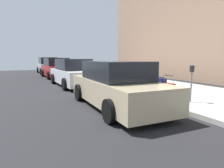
# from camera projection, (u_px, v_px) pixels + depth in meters

# --- Properties ---
(ground_plane) EXTENTS (40.00, 40.00, 0.00)m
(ground_plane) POSITION_uv_depth(u_px,v_px,m) (112.00, 90.00, 10.19)
(ground_plane) COLOR black
(sidewalk_curb) EXTENTS (18.00, 5.00, 0.14)m
(sidewalk_curb) POSITION_uv_depth(u_px,v_px,m) (150.00, 86.00, 11.26)
(sidewalk_curb) COLOR #9E9B93
(sidewalk_curb) RESTS_ON ground_plane
(suitcase_red_0) EXTENTS (0.51, 0.30, 0.88)m
(suitcase_red_0) POSITION_uv_depth(u_px,v_px,m) (168.00, 91.00, 7.42)
(suitcase_red_0) COLOR red
(suitcase_red_0) RESTS_ON sidewalk_curb
(suitcase_navy_1) EXTENTS (0.35, 0.26, 0.77)m
(suitcase_navy_1) POSITION_uv_depth(u_px,v_px,m) (161.00, 87.00, 7.85)
(suitcase_navy_1) COLOR navy
(suitcase_navy_1) RESTS_ON sidewalk_curb
(suitcase_teal_2) EXTENTS (0.41, 0.26, 0.86)m
(suitcase_teal_2) POSITION_uv_depth(u_px,v_px,m) (154.00, 88.00, 8.21)
(suitcase_teal_2) COLOR #0F606B
(suitcase_teal_2) RESTS_ON sidewalk_curb
(suitcase_olive_3) EXTENTS (0.45, 0.23, 0.96)m
(suitcase_olive_3) POSITION_uv_depth(u_px,v_px,m) (148.00, 84.00, 8.63)
(suitcase_olive_3) COLOR #59601E
(suitcase_olive_3) RESTS_ON sidewalk_curb
(suitcase_black_4) EXTENTS (0.36, 0.22, 0.87)m
(suitcase_black_4) POSITION_uv_depth(u_px,v_px,m) (140.00, 84.00, 8.98)
(suitcase_black_4) COLOR black
(suitcase_black_4) RESTS_ON sidewalk_curb
(suitcase_maroon_5) EXTENTS (0.42, 0.20, 1.09)m
(suitcase_maroon_5) POSITION_uv_depth(u_px,v_px,m) (135.00, 82.00, 9.37)
(suitcase_maroon_5) COLOR maroon
(suitcase_maroon_5) RESTS_ON sidewalk_curb
(suitcase_silver_6) EXTENTS (0.37, 0.25, 0.76)m
(suitcase_silver_6) POSITION_uv_depth(u_px,v_px,m) (131.00, 83.00, 9.78)
(suitcase_silver_6) COLOR #9EA0A8
(suitcase_silver_6) RESTS_ON sidewalk_curb
(suitcase_red_7) EXTENTS (0.50, 0.22, 1.01)m
(suitcase_red_7) POSITION_uv_depth(u_px,v_px,m) (127.00, 80.00, 10.23)
(suitcase_red_7) COLOR red
(suitcase_red_7) RESTS_ON sidewalk_curb
(suitcase_navy_8) EXTENTS (0.45, 0.22, 0.87)m
(suitcase_navy_8) POSITION_uv_depth(u_px,v_px,m) (121.00, 80.00, 10.64)
(suitcase_navy_8) COLOR navy
(suitcase_navy_8) RESTS_ON sidewalk_curb
(suitcase_teal_9) EXTENTS (0.39, 0.21, 0.93)m
(suitcase_teal_9) POSITION_uv_depth(u_px,v_px,m) (117.00, 79.00, 11.07)
(suitcase_teal_9) COLOR #0F606B
(suitcase_teal_9) RESTS_ON sidewalk_curb
(suitcase_olive_10) EXTENTS (0.45, 0.25, 0.71)m
(suitcase_olive_10) POSITION_uv_depth(u_px,v_px,m) (113.00, 78.00, 11.47)
(suitcase_olive_10) COLOR #59601E
(suitcase_olive_10) RESTS_ON sidewalk_curb
(suitcase_black_11) EXTENTS (0.36, 0.22, 0.78)m
(suitcase_black_11) POSITION_uv_depth(u_px,v_px,m) (110.00, 77.00, 11.86)
(suitcase_black_11) COLOR black
(suitcase_black_11) RESTS_ON sidewalk_curb
(fire_hydrant) EXTENTS (0.39, 0.21, 0.84)m
(fire_hydrant) POSITION_uv_depth(u_px,v_px,m) (105.00, 75.00, 12.69)
(fire_hydrant) COLOR #D89E0C
(fire_hydrant) RESTS_ON sidewalk_curb
(bollard_post) EXTENTS (0.15, 0.15, 0.92)m
(bollard_post) POSITION_uv_depth(u_px,v_px,m) (98.00, 74.00, 13.30)
(bollard_post) COLOR brown
(bollard_post) RESTS_ON sidewalk_curb
(parking_meter) EXTENTS (0.12, 0.09, 1.27)m
(parking_meter) POSITION_uv_depth(u_px,v_px,m) (192.00, 78.00, 6.67)
(parking_meter) COLOR slate
(parking_meter) RESTS_ON sidewalk_curb
(parked_car_beige_0) EXTENTS (4.83, 2.07, 1.56)m
(parked_car_beige_0) POSITION_uv_depth(u_px,v_px,m) (116.00, 86.00, 6.59)
(parked_car_beige_0) COLOR tan
(parked_car_beige_0) RESTS_ON ground_plane
(parked_car_white_1) EXTENTS (4.77, 2.12, 1.61)m
(parked_car_white_1) POSITION_uv_depth(u_px,v_px,m) (73.00, 73.00, 11.64)
(parked_car_white_1) COLOR silver
(parked_car_white_1) RESTS_ON ground_plane
(parked_car_red_2) EXTENTS (4.43, 2.24, 1.67)m
(parked_car_red_2) POSITION_uv_depth(u_px,v_px,m) (56.00, 68.00, 16.53)
(parked_car_red_2) COLOR #AD1619
(parked_car_red_2) RESTS_ON ground_plane
(parked_car_silver_3) EXTENTS (4.50, 2.07, 1.72)m
(parked_car_silver_3) POSITION_uv_depth(u_px,v_px,m) (48.00, 66.00, 21.12)
(parked_car_silver_3) COLOR #B2B5BA
(parked_car_silver_3) RESTS_ON ground_plane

